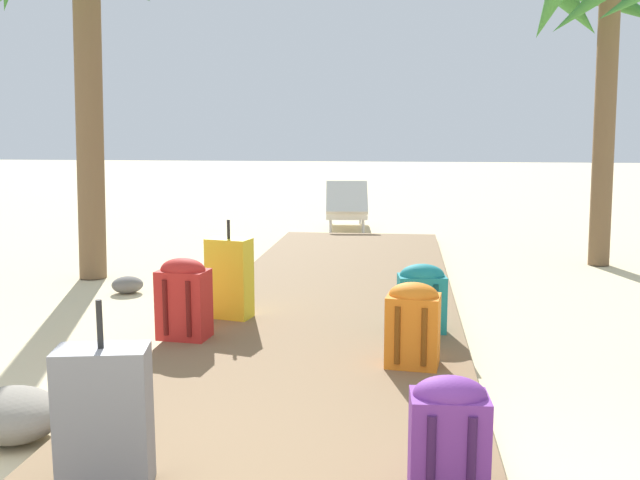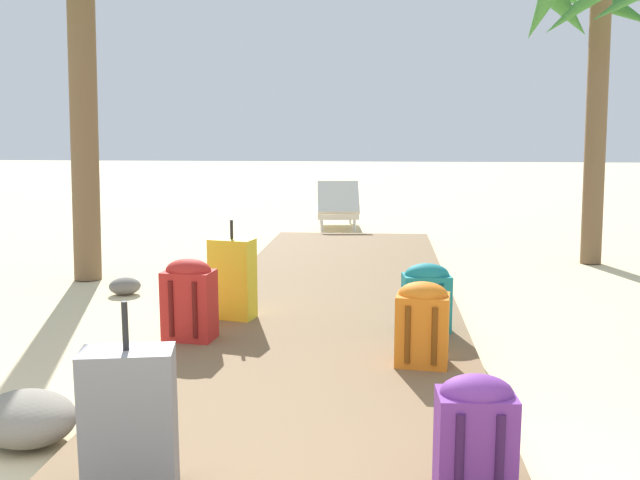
{
  "view_description": "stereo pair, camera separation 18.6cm",
  "coord_description": "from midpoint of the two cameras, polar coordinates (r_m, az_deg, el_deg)",
  "views": [
    {
      "loc": [
        0.59,
        -1.53,
        1.5
      ],
      "look_at": [
        -0.14,
        4.5,
        0.55
      ],
      "focal_mm": 39.38,
      "sensor_mm": 36.0,
      "label": 1
    },
    {
      "loc": [
        0.4,
        -1.55,
        1.5
      ],
      "look_at": [
        -0.14,
        4.5,
        0.55
      ],
      "focal_mm": 39.38,
      "sensor_mm": 36.0,
      "label": 2
    }
  ],
  "objects": [
    {
      "name": "rock_left_mid",
      "position": [
        6.75,
        -16.33,
        -3.62
      ],
      "size": [
        0.35,
        0.32,
        0.16
      ],
      "primitive_type": "ellipsoid",
      "rotation": [
        0.0,
        0.0,
        0.35
      ],
      "color": "slate",
      "rests_on": "ground"
    },
    {
      "name": "suitcase_grey",
      "position": [
        2.96,
        -17.03,
        -13.87
      ],
      "size": [
        0.39,
        0.26,
        0.77
      ],
      "color": "slate",
      "rests_on": "boardwalk"
    },
    {
      "name": "backpack_orange",
      "position": [
        4.32,
        7.1,
        -6.59
      ],
      "size": [
        0.34,
        0.29,
        0.52
      ],
      "color": "orange",
      "rests_on": "boardwalk"
    },
    {
      "name": "lounge_chair",
      "position": [
        10.69,
        0.9,
        2.58
      ],
      "size": [
        0.75,
        1.61,
        0.76
      ],
      "color": "white",
      "rests_on": "ground"
    },
    {
      "name": "backpack_red",
      "position": [
        4.89,
        -11.67,
        -4.58
      ],
      "size": [
        0.36,
        0.27,
        0.56
      ],
      "color": "red",
      "rests_on": "boardwalk"
    },
    {
      "name": "suitcase_yellow",
      "position": [
        5.38,
        -8.1,
        -3.13
      ],
      "size": [
        0.36,
        0.26,
        0.76
      ],
      "color": "gold",
      "rests_on": "boardwalk"
    },
    {
      "name": "ground_plane",
      "position": [
        5.06,
        -0.74,
        -8.33
      ],
      "size": [
        60.0,
        60.0,
        0.0
      ],
      "primitive_type": "plane",
      "color": "beige"
    },
    {
      "name": "backpack_teal",
      "position": [
        5.06,
        7.59,
        -4.49
      ],
      "size": [
        0.36,
        0.26,
        0.49
      ],
      "color": "#197A7F",
      "rests_on": "boardwalk"
    },
    {
      "name": "palm_tree_far_right",
      "position": [
        8.51,
        21.57,
        16.44
      ],
      "size": [
        1.87,
        1.95,
        3.43
      ],
      "color": "brown",
      "rests_on": "ground"
    },
    {
      "name": "backpack_purple",
      "position": [
        2.88,
        10.65,
        -15.08
      ],
      "size": [
        0.31,
        0.23,
        0.48
      ],
      "color": "#6B2D84",
      "rests_on": "boardwalk"
    },
    {
      "name": "boardwalk",
      "position": [
        5.84,
        0.08,
        -5.59
      ],
      "size": [
        2.05,
        8.19,
        0.08
      ],
      "primitive_type": "cube",
      "color": "brown",
      "rests_on": "ground"
    },
    {
      "name": "rock_left_near",
      "position": [
        3.8,
        -24.05,
        -13.09
      ],
      "size": [
        0.65,
        0.62,
        0.25
      ],
      "primitive_type": "ellipsoid",
      "rotation": [
        0.0,
        0.0,
        1.09
      ],
      "color": "gray",
      "rests_on": "ground"
    }
  ]
}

